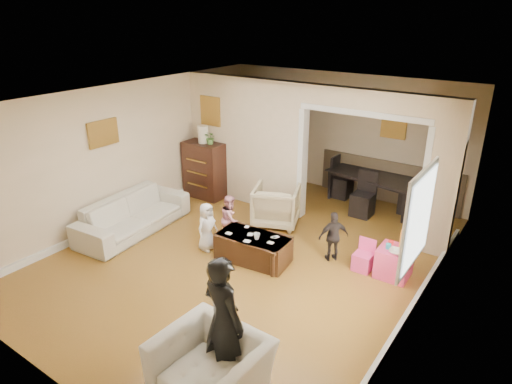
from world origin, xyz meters
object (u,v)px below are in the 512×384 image
Objects in this scene: table_lamp at (203,134)px; child_kneel_a at (207,227)px; coffee_cup at (257,236)px; armchair_back at (276,205)px; dresser at (205,170)px; play_table at (394,262)px; armchair_front at (211,369)px; cyan_cup at (388,246)px; child_toddler at (334,236)px; child_kneel_b at (230,219)px; sofa at (133,214)px; dining_table at (375,190)px; adult_person at (223,321)px; coffee_table at (253,248)px.

table_lamp is 0.43× the size of child_kneel_a.
table_lamp reaches higher than coffee_cup.
armchair_back is at bearing -12.61° from child_kneel_a.
play_table is (4.46, -0.78, -0.37)m from dresser.
armchair_front is 3.16m from child_kneel_a.
child_toddler is at bearing -177.02° from cyan_cup.
table_lamp is at bearing 25.97° from child_kneel_b.
sofa is at bearing 85.25° from child_kneel_b.
child_kneel_a is at bearing -173.99° from coffee_cup.
child_kneel_b reaches higher than dining_table.
dining_table is 2.24× the size of child_toddler.
adult_person is at bearing 46.43° from child_toddler.
play_table is at bearing -53.68° from dining_table.
sofa reaches higher than play_table.
coffee_cup is at bearing -155.08° from play_table.
child_kneel_a is (1.57, 0.24, 0.10)m from sofa.
coffee_table is 2.20m from play_table.
child_kneel_b is at bearing -37.49° from table_lamp.
dining_table is 2.55m from child_toddler.
cyan_cup is (-0.10, -0.05, 0.27)m from play_table.
table_lamp is 2.38m from child_kneel_b.
coffee_cup is 2.14m from play_table.
coffee_cup is 2.48m from adult_person.
child_kneel_a is at bearing -106.16° from dining_table.
coffee_cup is at bearing -80.54° from child_kneel_a.
child_kneel_a is at bearing 52.17° from armchair_back.
cyan_cup is 0.05× the size of adult_person.
dining_table reaches higher than play_table.
armchair_back reaches higher than coffee_table.
armchair_front is 2.24× the size of play_table.
dresser is at bearing 0.00° from table_lamp.
dresser is at bearing 25.97° from child_kneel_b.
cyan_cup is at bearing -153.43° from play_table.
coffee_cup is 0.13× the size of child_kneel_a.
armchair_front reaches higher than cyan_cup.
child_kneel_a reaches higher than sofa.
sofa is 4.51m from cyan_cup.
dresser reaches higher than armchair_front.
table_lamp is 3.17m from coffee_cup.
armchair_back is at bearing 107.34° from coffee_table.
adult_person is at bearing -76.40° from dining_table.
coffee_cup is 0.87m from child_kneel_b.
sofa is 2.64× the size of armchair_back.
table_lamp reaches higher than armchair_back.
coffee_table is 3.38m from dining_table.
dining_table reaches higher than coffee_cup.
play_table is 0.57× the size of child_kneel_a.
coffee_cup is at bearing -92.29° from dining_table.
play_table is (0.78, 3.37, -0.12)m from armchair_front.
armchair_front is at bearing 109.99° from adult_person.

